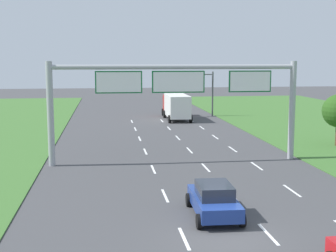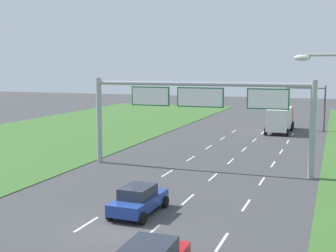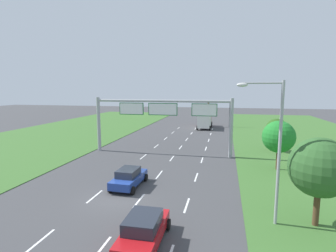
{
  "view_description": "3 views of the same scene",
  "coord_description": "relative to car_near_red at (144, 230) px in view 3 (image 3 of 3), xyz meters",
  "views": [
    {
      "loc": [
        -4.79,
        -17.63,
        7.11
      ],
      "look_at": [
        -1.02,
        10.23,
        3.09
      ],
      "focal_mm": 50.0,
      "sensor_mm": 36.0,
      "label": 1
    },
    {
      "loc": [
        9.84,
        -20.03,
        7.94
      ],
      "look_at": [
        -1.32,
        10.98,
        3.7
      ],
      "focal_mm": 50.0,
      "sensor_mm": 36.0,
      "label": 2
    },
    {
      "loc": [
        7.67,
        -17.15,
        7.99
      ],
      "look_at": [
        0.86,
        13.91,
        3.54
      ],
      "focal_mm": 28.0,
      "sensor_mm": 36.0,
      "label": 3
    }
  ],
  "objects": [
    {
      "name": "lane_dashes_inner_right",
      "position": [
        -1.99,
        14.09,
        -0.81
      ],
      "size": [
        0.14,
        56.4,
        0.01
      ],
      "color": "white",
      "rests_on": "ground_plane"
    },
    {
      "name": "ground_plane",
      "position": [
        -3.74,
        5.09,
        -0.82
      ],
      "size": [
        200.0,
        200.0,
        0.0
      ],
      "primitive_type": "plane",
      "color": "#424244"
    },
    {
      "name": "roadside_tree_near",
      "position": [
        9.32,
        3.96,
        2.74
      ],
      "size": [
        3.45,
        3.45,
        5.29
      ],
      "color": "#513823",
      "rests_on": "ground_plane"
    },
    {
      "name": "car_lead_silver",
      "position": [
        -3.69,
        7.59,
        -0.04
      ],
      "size": [
        2.19,
        4.24,
        1.55
      ],
      "rotation": [
        0.0,
        0.0,
        -0.03
      ],
      "color": "navy",
      "rests_on": "ground_plane"
    },
    {
      "name": "car_near_red",
      "position": [
        0.0,
        0.0,
        0.0
      ],
      "size": [
        2.18,
        4.44,
        1.61
      ],
      "rotation": [
        0.0,
        0.0,
        0.02
      ],
      "color": "red",
      "rests_on": "ground_plane"
    },
    {
      "name": "roadside_tree_mid",
      "position": [
        9.15,
        15.05,
        2.54
      ],
      "size": [
        3.17,
        3.17,
        4.96
      ],
      "color": "#513823",
      "rests_on": "ground_plane"
    },
    {
      "name": "lane_dashes_slip",
      "position": [
        1.51,
        14.09,
        -0.81
      ],
      "size": [
        0.14,
        56.4,
        0.01
      ],
      "color": "white",
      "rests_on": "ground_plane"
    },
    {
      "name": "traffic_light_mast",
      "position": [
        2.94,
        44.75,
        3.05
      ],
      "size": [
        4.76,
        0.49,
        5.6
      ],
      "color": "#47494F",
      "rests_on": "ground_plane"
    },
    {
      "name": "roadside_tree_far",
      "position": [
        10.43,
        23.21,
        2.09
      ],
      "size": [
        2.73,
        2.73,
        4.31
      ],
      "color": "#513823",
      "rests_on": "ground_plane"
    },
    {
      "name": "box_truck",
      "position": [
        -0.12,
        42.44,
        0.82
      ],
      "size": [
        2.75,
        8.32,
        2.98
      ],
      "rotation": [
        0.0,
        0.0,
        -0.01
      ],
      "color": "#B21E19",
      "rests_on": "ground_plane"
    },
    {
      "name": "sign_gantry",
      "position": [
        -3.6,
        19.04,
        4.15
      ],
      "size": [
        17.24,
        0.44,
        7.0
      ],
      "color": "#9EA0A5",
      "rests_on": "ground_plane"
    },
    {
      "name": "street_lamp",
      "position": [
        6.66,
        3.63,
        4.26
      ],
      "size": [
        2.61,
        0.32,
        8.5
      ],
      "color": "#9EA0A5",
      "rests_on": "ground_plane"
    },
    {
      "name": "lane_dashes_inner_left",
      "position": [
        -5.49,
        14.09,
        -0.81
      ],
      "size": [
        0.14,
        56.4,
        0.01
      ],
      "color": "white",
      "rests_on": "ground_plane"
    }
  ]
}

